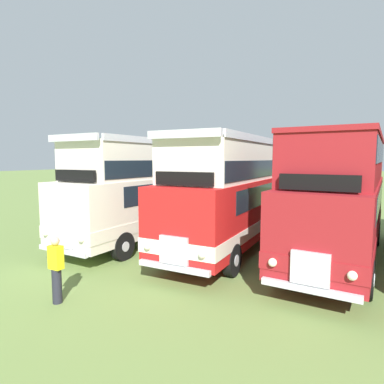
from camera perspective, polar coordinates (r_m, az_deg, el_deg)
bus_first_in_row at (r=15.52m, az=-6.18°, el=0.91°), size 2.78×10.63×4.52m
bus_second_in_row at (r=13.84m, az=7.84°, el=0.29°), size 2.76×10.33×4.52m
bus_third_in_row at (r=12.96m, az=24.45°, el=-0.07°), size 2.95×9.90×4.49m
marshal_person at (r=9.17m, az=-22.64°, el=-12.36°), size 0.36×0.24×1.73m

